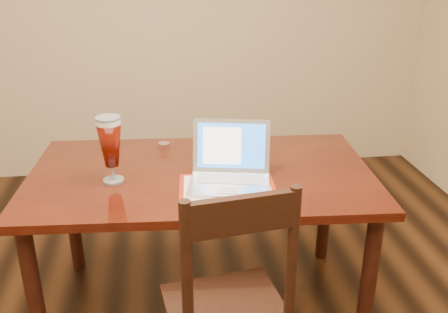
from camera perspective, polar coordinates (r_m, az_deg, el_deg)
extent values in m
cube|color=#C8B385|center=(4.00, -8.94, 16.52)|extent=(4.50, 0.01, 2.70)
cube|color=#461509|center=(2.42, -2.62, -2.17)|extent=(1.71, 1.04, 0.04)
cylinder|color=black|center=(2.40, -20.82, -14.83)|extent=(0.07, 0.07, 0.73)
cylinder|color=black|center=(2.43, 16.15, -13.75)|extent=(0.07, 0.07, 0.73)
cylinder|color=black|center=(3.02, -16.98, -6.06)|extent=(0.07, 0.07, 0.73)
cylinder|color=black|center=(3.04, 11.52, -5.29)|extent=(0.07, 0.07, 0.73)
cube|color=#A4200F|center=(2.25, 0.39, -3.58)|extent=(0.45, 0.34, 0.00)
cube|color=silver|center=(2.25, 0.39, -3.53)|extent=(0.41, 0.29, 0.00)
cube|color=silver|center=(2.25, 0.60, -3.30)|extent=(0.40, 0.32, 0.02)
cube|color=#B2B1B6|center=(2.29, 0.68, -2.55)|extent=(0.31, 0.17, 0.00)
cube|color=silver|center=(2.18, 0.50, -3.90)|extent=(0.10, 0.08, 0.00)
cube|color=silver|center=(2.34, 0.84, 1.23)|extent=(0.37, 0.14, 0.24)
cube|color=blue|center=(2.33, 0.83, 1.22)|extent=(0.32, 0.12, 0.20)
cube|color=white|center=(2.33, -0.23, 1.24)|extent=(0.19, 0.08, 0.17)
cylinder|color=silver|center=(2.37, -12.49, -2.66)|extent=(0.10, 0.10, 0.01)
cylinder|color=silver|center=(2.35, -12.58, -1.78)|extent=(0.02, 0.02, 0.07)
cylinder|color=silver|center=(2.26, -13.11, 3.89)|extent=(0.11, 0.11, 0.02)
cylinder|color=silver|center=(2.25, -13.14, 4.29)|extent=(0.11, 0.11, 0.01)
cylinder|color=silver|center=(2.68, -6.86, 1.15)|extent=(0.06, 0.06, 0.04)
cylinder|color=silver|center=(2.71, -2.73, 1.59)|extent=(0.06, 0.06, 0.04)
cube|color=black|center=(2.03, 0.28, -17.38)|extent=(0.51, 0.49, 0.04)
cylinder|color=black|center=(1.67, -4.24, -13.95)|extent=(0.04, 0.04, 0.58)
cylinder|color=black|center=(1.76, 7.75, -11.91)|extent=(0.04, 0.04, 0.58)
cube|color=black|center=(1.59, 2.04, -6.67)|extent=(0.37, 0.08, 0.13)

